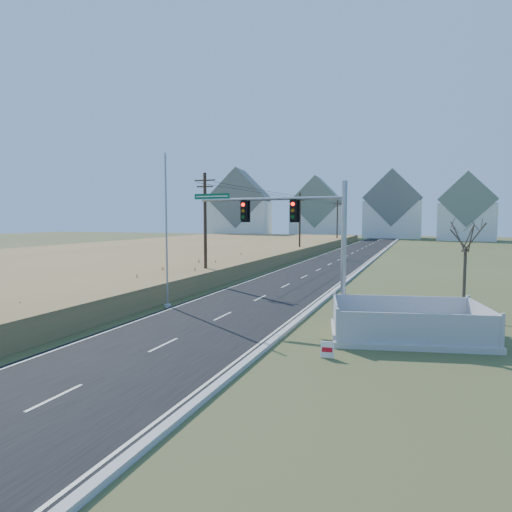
% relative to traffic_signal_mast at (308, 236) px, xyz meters
% --- Properties ---
extents(ground, '(260.00, 260.00, 0.00)m').
position_rel_traffic_signal_mast_xyz_m(ground, '(-4.50, -4.85, -4.43)').
color(ground, '#434B24').
rests_on(ground, ground).
extents(road, '(8.00, 180.00, 0.06)m').
position_rel_traffic_signal_mast_xyz_m(road, '(-4.50, 45.15, -4.40)').
color(road, black).
rests_on(road, ground).
extents(curb, '(0.30, 180.00, 0.18)m').
position_rel_traffic_signal_mast_xyz_m(curb, '(-0.35, 45.15, -4.34)').
color(curb, '#B2AFA8').
rests_on(curb, ground).
extents(reed_marsh, '(38.00, 110.00, 1.30)m').
position_rel_traffic_signal_mast_xyz_m(reed_marsh, '(-28.50, 35.15, -3.78)').
color(reed_marsh, '#A37E49').
rests_on(reed_marsh, ground).
extents(utility_pole_near, '(1.80, 0.26, 9.00)m').
position_rel_traffic_signal_mast_xyz_m(utility_pole_near, '(-11.00, 10.15, 0.25)').
color(utility_pole_near, '#422D1E').
rests_on(utility_pole_near, ground).
extents(utility_pole_mid, '(1.80, 0.26, 9.00)m').
position_rel_traffic_signal_mast_xyz_m(utility_pole_mid, '(-11.00, 40.15, 0.25)').
color(utility_pole_mid, '#422D1E').
rests_on(utility_pole_mid, ground).
extents(utility_pole_far, '(1.80, 0.26, 9.00)m').
position_rel_traffic_signal_mast_xyz_m(utility_pole_far, '(-11.00, 70.15, 0.25)').
color(utility_pole_far, '#422D1E').
rests_on(utility_pole_far, ground).
extents(condo_nw, '(17.69, 13.38, 19.05)m').
position_rel_traffic_signal_mast_xyz_m(condo_nw, '(-42.50, 95.15, 3.27)').
color(condo_nw, white).
rests_on(condo_nw, ground).
extents(condo_nnw, '(14.93, 11.17, 17.03)m').
position_rel_traffic_signal_mast_xyz_m(condo_nnw, '(-22.50, 103.15, 2.51)').
color(condo_nnw, white).
rests_on(condo_nnw, ground).
extents(condo_n, '(15.27, 10.20, 18.54)m').
position_rel_traffic_signal_mast_xyz_m(condo_n, '(-2.50, 107.15, 3.18)').
color(condo_n, white).
rests_on(condo_n, ground).
extents(condo_ne, '(14.12, 10.51, 16.52)m').
position_rel_traffic_signal_mast_xyz_m(condo_ne, '(15.50, 99.15, 2.41)').
color(condo_ne, white).
rests_on(condo_ne, ground).
extents(traffic_signal_mast, '(9.04, 1.08, 7.22)m').
position_rel_traffic_signal_mast_xyz_m(traffic_signal_mast, '(0.00, 0.00, 0.00)').
color(traffic_signal_mast, '#9EA0A5').
rests_on(traffic_signal_mast, ground).
extents(fence_enclosure, '(7.50, 5.87, 1.53)m').
position_rel_traffic_signal_mast_xyz_m(fence_enclosure, '(5.05, -1.80, -4.13)').
color(fence_enclosure, '#B7B5AD').
rests_on(fence_enclosure, ground).
extents(open_sign, '(0.51, 0.11, 0.63)m').
position_rel_traffic_signal_mast_xyz_m(open_sign, '(2.26, -6.10, -4.10)').
color(open_sign, white).
rests_on(open_sign, ground).
extents(flagpole, '(0.41, 0.41, 9.18)m').
position_rel_traffic_signal_mast_xyz_m(flagpole, '(-8.80, 0.58, -0.77)').
color(flagpole, '#B7B5AD').
rests_on(flagpole, ground).
extents(bare_tree, '(2.12, 2.12, 5.62)m').
position_rel_traffic_signal_mast_xyz_m(bare_tree, '(7.74, 3.63, 0.10)').
color(bare_tree, '#4C3F33').
rests_on(bare_tree, ground).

